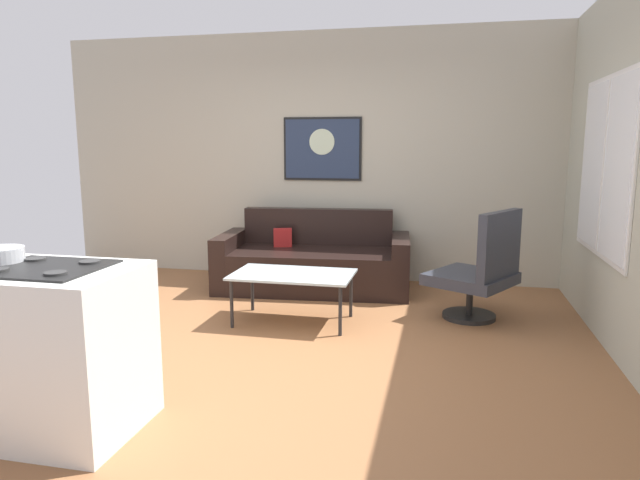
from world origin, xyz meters
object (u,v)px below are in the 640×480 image
at_px(wall_painting, 322,149).
at_px(coffee_table, 293,277).
at_px(couch, 314,263).
at_px(armchair, 481,271).

bearing_deg(wall_painting, coffee_table, -86.06).
relative_size(couch, armchair, 2.12).
height_order(coffee_table, armchair, armchair).
distance_m(armchair, wall_painting, 2.41).
bearing_deg(armchair, wall_painting, 142.47).
bearing_deg(couch, armchair, -24.61).
relative_size(couch, wall_painting, 2.32).
relative_size(coffee_table, wall_painting, 1.15).
xyz_separation_m(coffee_table, armchair, (1.60, 0.41, 0.04)).
distance_m(couch, coffee_table, 1.20).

